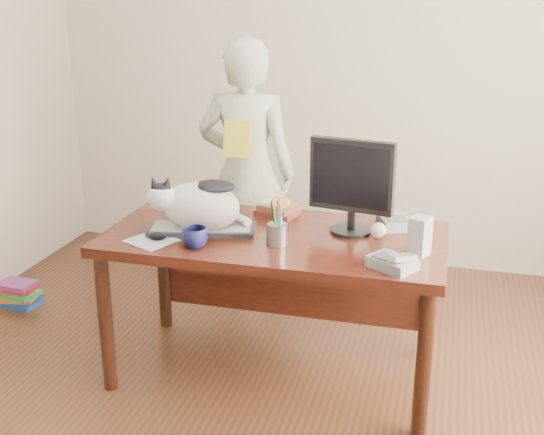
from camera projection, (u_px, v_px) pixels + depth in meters
The scene contains 17 objects.
room at pixel (233, 135), 2.49m from camera, with size 4.50×4.50×4.50m.
desk at pixel (279, 257), 3.35m from camera, with size 1.60×0.80×0.75m.
keyboard at pixel (202, 229), 3.26m from camera, with size 0.53×0.30×0.03m.
cat at pixel (197, 204), 3.22m from camera, with size 0.49×0.32×0.28m.
monitor at pixel (352, 181), 3.16m from camera, with size 0.40×0.23×0.45m.
pen_cup at pixel (277, 232), 3.08m from camera, with size 0.11×0.11×0.23m.
mousepad at pixel (151, 241), 3.14m from camera, with size 0.26×0.25×0.00m.
mouse at pixel (157, 236), 3.15m from camera, with size 0.11×0.09×0.04m.
coffee_mug at pixel (195, 237), 3.06m from camera, with size 0.12×0.12×0.09m, color #0D1036.
phone at pixel (393, 262), 2.83m from camera, with size 0.23×0.21×0.09m.
speaker at pixel (420, 236), 2.96m from camera, with size 0.11×0.11×0.17m.
baseball at pixel (378, 230), 3.17m from camera, with size 0.08×0.08×0.08m.
book_stack at pixel (277, 210), 3.48m from camera, with size 0.23×0.20×0.07m.
calculator at pixel (394, 222), 3.32m from camera, with size 0.19×0.22×0.05m.
person at pixel (247, 174), 4.07m from camera, with size 0.59×0.39×1.61m, color white.
held_book at pixel (237, 139), 3.83m from camera, with size 0.16×0.10×0.21m.
book_pile_b at pixel (19, 294), 4.19m from camera, with size 0.26×0.20×0.15m.
Camera 1 is at (0.77, -2.34, 1.86)m, focal length 45.00 mm.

